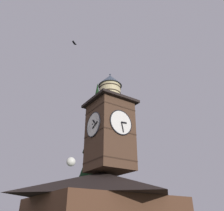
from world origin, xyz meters
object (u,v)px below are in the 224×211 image
(moon, at_px, (71,162))
(flying_bird_high, at_px, (74,43))
(building_main, at_px, (101,210))
(clock_tower, at_px, (110,126))
(pine_tree_behind, at_px, (95,169))

(moon, xyz_separation_m, flying_bird_high, (16.36, 35.23, 4.72))
(building_main, xyz_separation_m, flying_bird_high, (2.65, -2.26, 17.39))
(building_main, bearing_deg, flying_bird_high, -40.45)
(building_main, bearing_deg, clock_tower, 125.75)
(building_main, relative_size, moon, 4.74)
(clock_tower, bearing_deg, moon, -109.30)
(building_main, height_order, pine_tree_behind, pine_tree_behind)
(pine_tree_behind, distance_m, flying_bird_high, 14.10)
(pine_tree_behind, xyz_separation_m, moon, (-12.07, -33.36, 8.58))
(pine_tree_behind, relative_size, moon, 7.71)
(clock_tower, distance_m, pine_tree_behind, 5.69)
(pine_tree_behind, bearing_deg, flying_bird_high, 23.56)
(clock_tower, height_order, pine_tree_behind, pine_tree_behind)
(building_main, height_order, clock_tower, clock_tower)
(building_main, relative_size, pine_tree_behind, 0.61)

